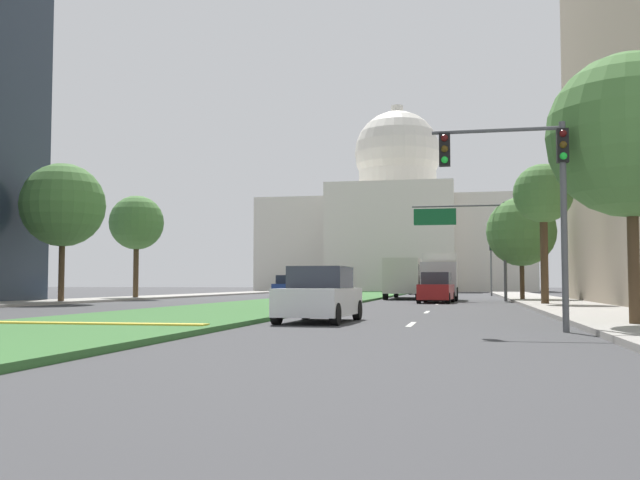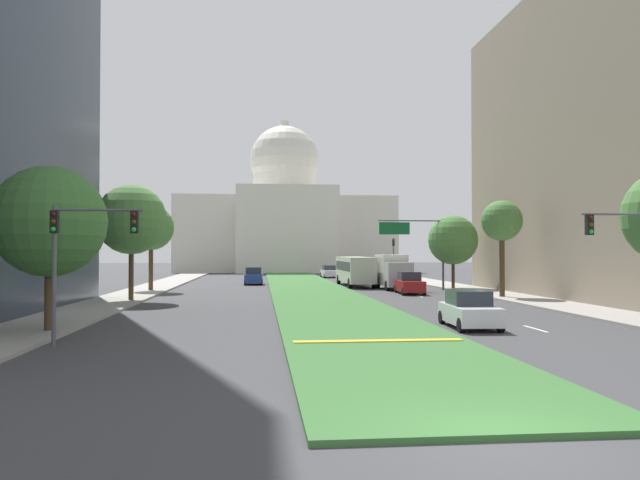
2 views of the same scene
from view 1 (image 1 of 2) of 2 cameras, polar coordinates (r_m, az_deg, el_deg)
name	(u,v)px [view 1 (image 1 of 2)]	position (r m, az deg, el deg)	size (l,w,h in m)	color
ground_plane	(340,298)	(56.67, 1.62, -4.61)	(260.00, 260.00, 0.00)	#3D3D3F
grass_median	(328,299)	(51.73, 0.67, -4.65)	(7.11, 90.43, 0.14)	#386B33
median_curb_nose	(89,323)	(19.73, -17.77, -6.28)	(6.40, 0.50, 0.04)	gold
lane_dashes_right	(443,299)	(53.57, 9.70, -4.63)	(0.16, 65.86, 0.01)	silver
sidewalk_left	(108,299)	(51.73, -16.41, -4.51)	(4.00, 90.43, 0.15)	#9E9991
sidewalk_right	(547,301)	(46.08, 17.50, -4.64)	(4.00, 90.43, 0.15)	#9E9991
capitol_building	(397,230)	(105.95, 6.11, 0.82)	(37.78, 25.21, 27.46)	silver
traffic_light_near_right	(528,179)	(18.78, 16.07, 4.66)	(3.34, 0.35, 5.20)	#515456
traffic_light_far_right	(491,260)	(68.44, 13.34, -1.53)	(0.28, 0.35, 5.20)	#515456
overhead_guide_sign	(469,230)	(48.73, 11.64, 0.76)	(6.13, 0.20, 6.50)	#515456
street_tree_right_near	(630,136)	(20.87, 23.28, 7.56)	(4.34, 4.34, 7.26)	#4C3823
street_tree_left_mid	(63,205)	(44.69, -19.61, 2.60)	(4.86, 4.86, 8.17)	#4C3823
street_tree_right_mid	(543,195)	(39.00, 17.18, 3.41)	(3.04, 3.04, 7.33)	#4C3823
street_tree_left_far	(137,223)	(54.45, -14.26, 1.30)	(3.96, 3.96, 7.58)	#4C3823
street_tree_right_far	(521,232)	(49.35, 15.59, 0.63)	(4.55, 4.55, 6.85)	#4C3823
sedan_lead_stopped	(320,296)	(22.34, -0.02, -4.44)	(2.14, 4.23, 1.71)	silver
sedan_midblock	(436,289)	(44.01, 9.16, -3.81)	(2.14, 4.52, 1.84)	maroon
sedan_distant	(288,287)	(61.32, -2.51, -3.72)	(1.95, 4.18, 1.84)	navy
sedan_far_horizon	(419,287)	(76.19, 7.79, -3.68)	(2.02, 4.64, 1.65)	silver
box_truck_delivery	(440,276)	(50.30, 9.43, -2.81)	(2.40, 6.40, 3.20)	#BCBCC1
city_bus	(406,275)	(55.94, 6.82, -2.79)	(2.62, 11.00, 2.95)	beige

